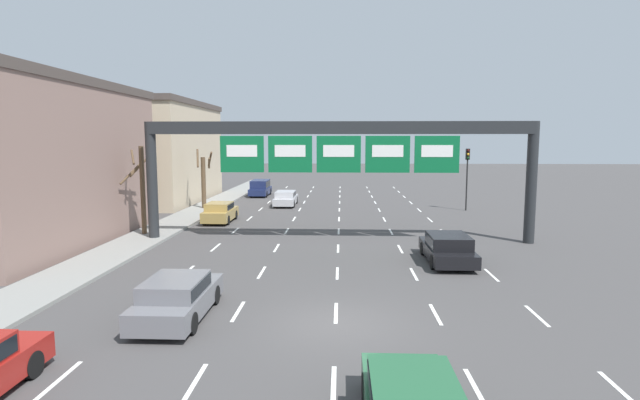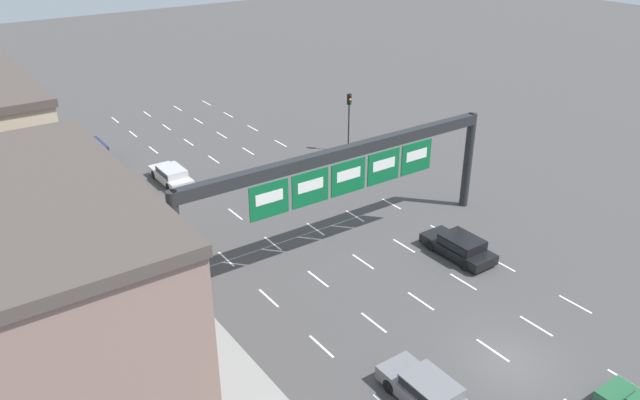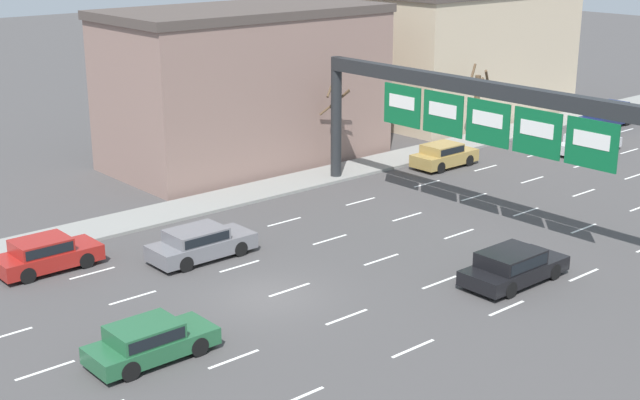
# 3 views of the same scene
# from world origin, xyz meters

# --- Properties ---
(ground_plane) EXTENTS (220.00, 220.00, 0.00)m
(ground_plane) POSITION_xyz_m (0.00, 0.00, 0.00)
(ground_plane) COLOR #474444
(sidewalk_left) EXTENTS (2.80, 110.00, 0.15)m
(sidewalk_left) POSITION_xyz_m (-11.30, 0.00, 0.07)
(sidewalk_left) COLOR gray
(sidewalk_left) RESTS_ON ground_plane
(lane_dashes) EXTENTS (13.32, 67.00, 0.01)m
(lane_dashes) POSITION_xyz_m (0.00, 13.50, 0.00)
(lane_dashes) COLOR white
(lane_dashes) RESTS_ON ground_plane
(sign_gantry) EXTENTS (22.00, 0.70, 6.78)m
(sign_gantry) POSITION_xyz_m (-0.00, 12.92, 5.32)
(sign_gantry) COLOR #232628
(sign_gantry) RESTS_ON ground_plane
(building_near) EXTENTS (8.28, 16.46, 9.07)m
(building_near) POSITION_xyz_m (-17.16, 11.61, 4.54)
(building_near) COLOR gray
(building_near) RESTS_ON ground_plane
(building_far) EXTENTS (13.47, 16.41, 9.35)m
(building_far) POSITION_xyz_m (-19.70, 31.47, 4.68)
(building_far) COLOR #C6B293
(building_far) RESTS_ON ground_plane
(car_gold) EXTENTS (1.80, 4.14, 1.41)m
(car_gold) POSITION_xyz_m (-8.38, 19.31, 0.75)
(car_gold) COLOR #A88947
(car_gold) RESTS_ON ground_plane
(car_grey) EXTENTS (1.90, 4.57, 1.38)m
(car_grey) POSITION_xyz_m (-5.11, 0.26, 0.74)
(car_grey) COLOR slate
(car_grey) RESTS_ON ground_plane
(car_silver) EXTENTS (1.81, 4.80, 1.30)m
(car_silver) POSITION_xyz_m (-4.76, 28.50, 0.70)
(car_silver) COLOR #B7B7BC
(car_silver) RESTS_ON ground_plane
(car_black) EXTENTS (1.99, 4.72, 1.37)m
(car_black) POSITION_xyz_m (5.17, 8.15, 0.73)
(car_black) COLOR black
(car_black) RESTS_ON ground_plane
(suv_navy) EXTENTS (1.83, 4.60, 1.66)m
(suv_navy) POSITION_xyz_m (-8.26, 36.14, 0.92)
(suv_navy) COLOR #19234C
(suv_navy) RESTS_ON ground_plane
(car_green) EXTENTS (1.81, 4.24, 1.30)m
(car_green) POSITION_xyz_m (1.54, -6.09, 0.70)
(car_green) COLOR #235B38
(car_green) RESTS_ON ground_plane
(car_red) EXTENTS (1.85, 4.20, 1.39)m
(car_red) POSITION_xyz_m (-8.12, -5.25, 0.74)
(car_red) COLOR maroon
(car_red) RESTS_ON ground_plane
(tree_bare_closest) EXTENTS (1.40, 1.96, 5.26)m
(tree_bare_closest) POSITION_xyz_m (-11.78, 14.06, 3.00)
(tree_bare_closest) COLOR brown
(tree_bare_closest) RESTS_ON sidewalk_left
(tree_bare_second) EXTENTS (1.51, 1.49, 4.88)m
(tree_bare_second) POSITION_xyz_m (-11.23, 25.65, 2.60)
(tree_bare_second) COLOR brown
(tree_bare_second) RESTS_ON sidewalk_left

